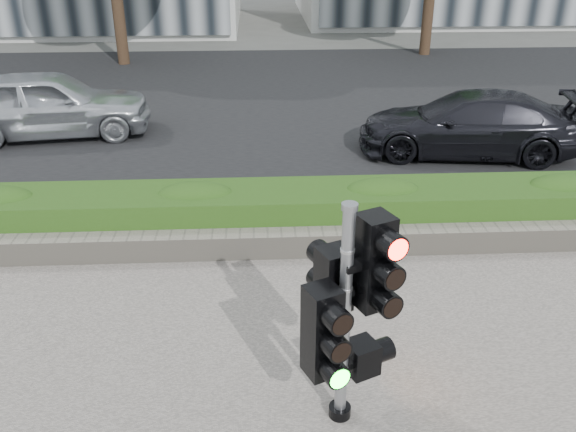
% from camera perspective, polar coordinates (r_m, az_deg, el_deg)
% --- Properties ---
extents(ground, '(120.00, 120.00, 0.00)m').
position_cam_1_polar(ground, '(6.89, 0.09, -11.59)').
color(ground, '#51514C').
rests_on(ground, ground).
extents(road, '(60.00, 13.00, 0.02)m').
position_cam_1_polar(road, '(16.01, -1.90, 10.85)').
color(road, black).
rests_on(road, ground).
extents(curb, '(60.00, 0.25, 0.12)m').
position_cam_1_polar(curb, '(9.55, -0.94, 0.32)').
color(curb, gray).
rests_on(curb, ground).
extents(stone_wall, '(12.00, 0.32, 0.34)m').
position_cam_1_polar(stone_wall, '(8.37, -0.62, -2.53)').
color(stone_wall, gray).
rests_on(stone_wall, sidewalk).
extents(hedge, '(12.00, 1.00, 0.68)m').
position_cam_1_polar(hedge, '(8.87, -0.81, 0.44)').
color(hedge, '#488027').
rests_on(hedge, sidewalk).
extents(traffic_signal, '(0.79, 0.71, 2.18)m').
position_cam_1_polar(traffic_signal, '(5.28, 5.42, -8.29)').
color(traffic_signal, black).
rests_on(traffic_signal, sidewalk).
extents(car_silver, '(4.30, 2.20, 1.40)m').
position_cam_1_polar(car_silver, '(13.90, -21.45, 9.77)').
color(car_silver, silver).
rests_on(car_silver, road).
extents(car_dark, '(4.40, 2.33, 1.21)m').
position_cam_1_polar(car_dark, '(12.44, 16.51, 8.27)').
color(car_dark, black).
rests_on(car_dark, road).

